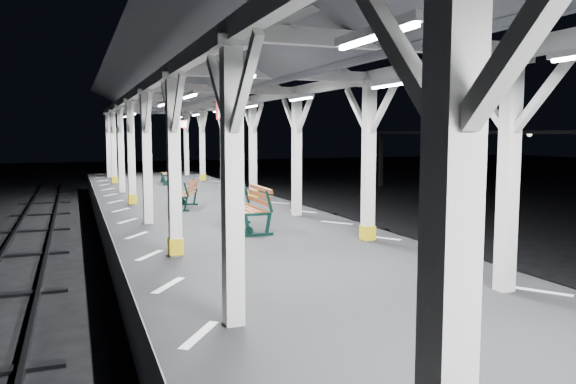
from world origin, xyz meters
TOP-DOWN VIEW (x-y plane):
  - ground at (0.00, 0.00)m, footprint 120.00×120.00m
  - platform at (0.00, 0.00)m, footprint 6.00×50.00m
  - hazard_stripes_left at (-2.45, 0.00)m, footprint 1.00×48.00m
  - hazard_stripes_right at (2.45, 0.00)m, footprint 1.00×48.00m
  - track_right at (5.00, 0.00)m, footprint 2.20×60.00m
  - canopy at (0.00, -0.02)m, footprint 5.40×49.00m
  - bench_mid at (0.15, 4.24)m, footprint 0.73×1.88m
  - bench_far at (-0.54, 8.53)m, footprint 1.10×1.67m
  - bench_extra at (0.34, 17.08)m, footprint 0.78×1.75m

SIDE VIEW (x-z plane):
  - ground at x=0.00m, z-range 0.00..0.00m
  - track_right at x=5.00m, z-range 0.00..0.16m
  - platform at x=0.00m, z-range 0.00..1.00m
  - hazard_stripes_left at x=-2.45m, z-range 1.00..1.01m
  - hazard_stripes_right at x=2.45m, z-range 1.00..1.01m
  - bench_far at x=-0.54m, z-range 1.03..1.88m
  - bench_extra at x=0.34m, z-range 1.03..1.96m
  - bench_mid at x=0.15m, z-range 1.03..2.05m
  - canopy at x=0.00m, z-range 2.23..6.88m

